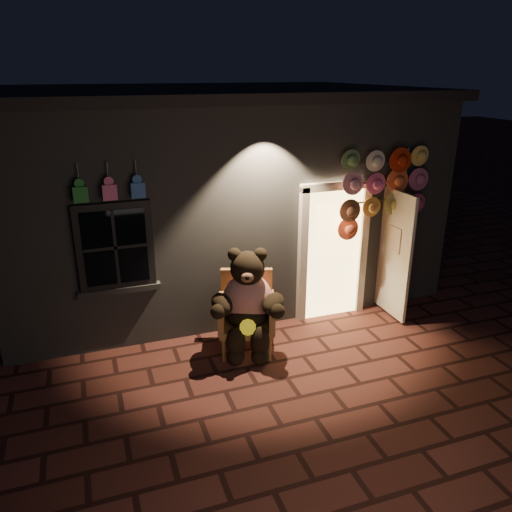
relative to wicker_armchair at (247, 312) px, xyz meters
name	(u,v)px	position (x,y,z in m)	size (l,w,h in m)	color
ground	(287,378)	(0.24, -0.94, -0.56)	(60.00, 60.00, 0.00)	#5A2A22
shop_building	(207,184)	(0.24, 3.05, 1.18)	(7.30, 5.95, 3.51)	slate
wicker_armchair	(247,312)	(0.00, 0.00, 0.00)	(0.93, 0.89, 1.12)	#B18844
teddy_bear	(248,303)	(-0.03, -0.14, 0.21)	(1.05, 0.97, 1.52)	red
hat_rack	(384,188)	(2.30, 0.34, 1.53)	(1.51, 0.22, 2.67)	#59595E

